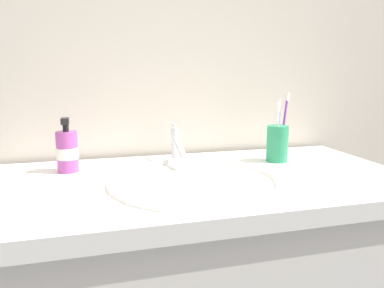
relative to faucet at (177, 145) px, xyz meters
The scene contains 8 objects.
tiled_wall_back 0.31m from the faucet, 84.59° to the left, with size 2.32×0.04×2.40m, color beige.
sink_basin 0.23m from the faucet, 90.00° to the right, with size 0.44×0.44×0.13m.
faucet is the anchor object (origin of this frame).
toothbrush_cup 0.30m from the faucet, 11.03° to the right, with size 0.06×0.06×0.11m, color #2D9966.
toothbrush_blue 0.33m from the faucet, ahead, with size 0.03×0.05×0.18m.
toothbrush_purple 0.34m from the faucet, ahead, with size 0.04×0.03×0.20m.
toothbrush_white 0.30m from the faucet, 14.19° to the right, with size 0.02×0.02×0.17m.
soap_dispenser 0.31m from the faucet, behind, with size 0.06×0.06×0.15m.
Camera 1 is at (-0.25, -0.88, 1.14)m, focal length 34.36 mm.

